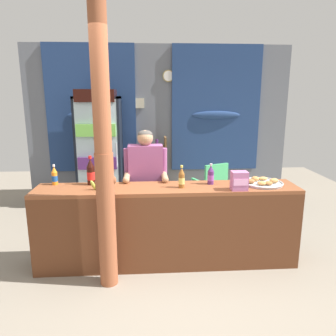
{
  "coord_description": "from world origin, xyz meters",
  "views": [
    {
      "loc": [
        -0.22,
        -2.89,
        1.9
      ],
      "look_at": [
        0.02,
        0.77,
        1.06
      ],
      "focal_mm": 33.93,
      "sensor_mm": 36.0,
      "label": 1
    }
  ],
  "objects_px": {
    "plastic_lawn_chair": "(211,185)",
    "banana_bunch": "(102,185)",
    "soda_bottle_cola": "(91,173)",
    "soda_bottle_iced_tea": "(182,178)",
    "drink_fridge": "(99,143)",
    "stall_counter": "(168,221)",
    "bottle_shelf_rack": "(153,167)",
    "shopkeeper": "(146,175)",
    "pastry_tray": "(263,182)",
    "snack_box_wafer": "(239,181)",
    "soda_bottle_grape_soda": "(211,175)",
    "timber_post": "(104,159)",
    "soda_bottle_orange_soda": "(55,176)"
  },
  "relations": [
    {
      "from": "drink_fridge",
      "to": "soda_bottle_orange_soda",
      "type": "bearing_deg",
      "value": -96.57
    },
    {
      "from": "bottle_shelf_rack",
      "to": "soda_bottle_orange_soda",
      "type": "relative_size",
      "value": 5.01
    },
    {
      "from": "shopkeeper",
      "to": "soda_bottle_iced_tea",
      "type": "xyz_separation_m",
      "value": [
        0.39,
        -0.48,
        0.08
      ]
    },
    {
      "from": "shopkeeper",
      "to": "banana_bunch",
      "type": "bearing_deg",
      "value": -132.0
    },
    {
      "from": "soda_bottle_cola",
      "to": "banana_bunch",
      "type": "height_order",
      "value": "soda_bottle_cola"
    },
    {
      "from": "drink_fridge",
      "to": "plastic_lawn_chair",
      "type": "relative_size",
      "value": 2.32
    },
    {
      "from": "timber_post",
      "to": "banana_bunch",
      "type": "height_order",
      "value": "timber_post"
    },
    {
      "from": "shopkeeper",
      "to": "pastry_tray",
      "type": "xyz_separation_m",
      "value": [
        1.33,
        -0.41,
        -0.01
      ]
    },
    {
      "from": "soda_bottle_grape_soda",
      "to": "stall_counter",
      "type": "bearing_deg",
      "value": -159.33
    },
    {
      "from": "snack_box_wafer",
      "to": "banana_bunch",
      "type": "xyz_separation_m",
      "value": [
        -1.46,
        0.09,
        -0.04
      ]
    },
    {
      "from": "plastic_lawn_chair",
      "to": "soda_bottle_grape_soda",
      "type": "height_order",
      "value": "soda_bottle_grape_soda"
    },
    {
      "from": "bottle_shelf_rack",
      "to": "pastry_tray",
      "type": "bearing_deg",
      "value": -62.68
    },
    {
      "from": "soda_bottle_orange_soda",
      "to": "pastry_tray",
      "type": "xyz_separation_m",
      "value": [
        2.35,
        -0.14,
        -0.08
      ]
    },
    {
      "from": "soda_bottle_cola",
      "to": "snack_box_wafer",
      "type": "xyz_separation_m",
      "value": [
        1.61,
        -0.32,
        -0.04
      ]
    },
    {
      "from": "bottle_shelf_rack",
      "to": "shopkeeper",
      "type": "xyz_separation_m",
      "value": [
        -0.13,
        -1.9,
        0.33
      ]
    },
    {
      "from": "plastic_lawn_chair",
      "to": "snack_box_wafer",
      "type": "bearing_deg",
      "value": -91.66
    },
    {
      "from": "stall_counter",
      "to": "soda_bottle_orange_soda",
      "type": "relative_size",
      "value": 12.53
    },
    {
      "from": "drink_fridge",
      "to": "shopkeeper",
      "type": "xyz_separation_m",
      "value": [
        0.8,
        -1.68,
        -0.15
      ]
    },
    {
      "from": "drink_fridge",
      "to": "plastic_lawn_chair",
      "type": "distance_m",
      "value": 2.04
    },
    {
      "from": "stall_counter",
      "to": "snack_box_wafer",
      "type": "bearing_deg",
      "value": -4.61
    },
    {
      "from": "stall_counter",
      "to": "bottle_shelf_rack",
      "type": "height_order",
      "value": "bottle_shelf_rack"
    },
    {
      "from": "stall_counter",
      "to": "banana_bunch",
      "type": "relative_size",
      "value": 10.99
    },
    {
      "from": "soda_bottle_cola",
      "to": "soda_bottle_iced_tea",
      "type": "distance_m",
      "value": 1.03
    },
    {
      "from": "banana_bunch",
      "to": "drink_fridge",
      "type": "bearing_deg",
      "value": 98.74
    },
    {
      "from": "plastic_lawn_chair",
      "to": "banana_bunch",
      "type": "bearing_deg",
      "value": -134.11
    },
    {
      "from": "plastic_lawn_chair",
      "to": "banana_bunch",
      "type": "distance_m",
      "value": 2.22
    },
    {
      "from": "snack_box_wafer",
      "to": "banana_bunch",
      "type": "height_order",
      "value": "snack_box_wafer"
    },
    {
      "from": "soda_bottle_iced_tea",
      "to": "bottle_shelf_rack",
      "type": "bearing_deg",
      "value": 96.28
    },
    {
      "from": "plastic_lawn_chair",
      "to": "soda_bottle_orange_soda",
      "type": "height_order",
      "value": "soda_bottle_orange_soda"
    },
    {
      "from": "bottle_shelf_rack",
      "to": "soda_bottle_grape_soda",
      "type": "distance_m",
      "value": 2.38
    },
    {
      "from": "stall_counter",
      "to": "plastic_lawn_chair",
      "type": "relative_size",
      "value": 3.39
    },
    {
      "from": "timber_post",
      "to": "shopkeeper",
      "type": "height_order",
      "value": "timber_post"
    },
    {
      "from": "plastic_lawn_chair",
      "to": "soda_bottle_cola",
      "type": "xyz_separation_m",
      "value": [
        -1.66,
        -1.33,
        0.56
      ]
    },
    {
      "from": "stall_counter",
      "to": "plastic_lawn_chair",
      "type": "xyz_separation_m",
      "value": [
        0.8,
        1.59,
        -0.06
      ]
    },
    {
      "from": "timber_post",
      "to": "shopkeeper",
      "type": "xyz_separation_m",
      "value": [
        0.39,
        0.83,
        -0.37
      ]
    },
    {
      "from": "plastic_lawn_chair",
      "to": "bottle_shelf_rack",
      "type": "bearing_deg",
      "value": 136.61
    },
    {
      "from": "shopkeeper",
      "to": "soda_bottle_grape_soda",
      "type": "bearing_deg",
      "value": -26.02
    },
    {
      "from": "shopkeeper",
      "to": "snack_box_wafer",
      "type": "distance_m",
      "value": 1.17
    },
    {
      "from": "soda_bottle_iced_tea",
      "to": "banana_bunch",
      "type": "relative_size",
      "value": 0.94
    },
    {
      "from": "soda_bottle_iced_tea",
      "to": "pastry_tray",
      "type": "xyz_separation_m",
      "value": [
        0.93,
        0.07,
        -0.08
      ]
    },
    {
      "from": "snack_box_wafer",
      "to": "bottle_shelf_rack",
      "type": "bearing_deg",
      "value": 109.01
    },
    {
      "from": "shopkeeper",
      "to": "soda_bottle_grape_soda",
      "type": "xyz_separation_m",
      "value": [
        0.74,
        -0.36,
        0.07
      ]
    },
    {
      "from": "stall_counter",
      "to": "snack_box_wafer",
      "type": "xyz_separation_m",
      "value": [
        0.76,
        -0.06,
        0.46
      ]
    },
    {
      "from": "soda_bottle_orange_soda",
      "to": "shopkeeper",
      "type": "bearing_deg",
      "value": 14.67
    },
    {
      "from": "bottle_shelf_rack",
      "to": "soda_bottle_iced_tea",
      "type": "bearing_deg",
      "value": -83.72
    },
    {
      "from": "soda_bottle_cola",
      "to": "soda_bottle_grape_soda",
      "type": "xyz_separation_m",
      "value": [
        1.36,
        -0.07,
        -0.04
      ]
    },
    {
      "from": "drink_fridge",
      "to": "plastic_lawn_chair",
      "type": "height_order",
      "value": "drink_fridge"
    },
    {
      "from": "timber_post",
      "to": "soda_bottle_orange_soda",
      "type": "bearing_deg",
      "value": 138.65
    },
    {
      "from": "drink_fridge",
      "to": "banana_bunch",
      "type": "bearing_deg",
      "value": -81.26
    },
    {
      "from": "drink_fridge",
      "to": "shopkeeper",
      "type": "distance_m",
      "value": 1.86
    }
  ]
}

